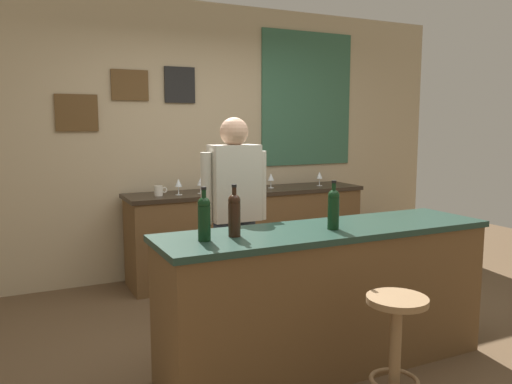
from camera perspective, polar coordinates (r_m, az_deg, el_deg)
The scene contains 15 objects.
ground_plane at distance 3.88m, azimuth 4.31°, elevation -16.28°, with size 10.00×10.00×0.00m, color brown.
back_wall at distance 5.41m, azimuth -6.12°, elevation 5.95°, with size 6.00×0.09×2.80m.
bar_counter at distance 3.40m, azimuth 7.85°, elevation -11.53°, with size 2.21×0.60×0.92m.
side_counter at distance 5.32m, azimuth -0.88°, elevation -4.54°, with size 2.50×0.56×0.90m.
bartender at distance 3.80m, azimuth -2.41°, elevation -2.03°, with size 0.52×0.21×1.62m.
bar_stool at distance 2.88m, azimuth 15.32°, elevation -15.34°, with size 0.32×0.32×0.68m.
wine_bottle_a at distance 2.87m, azimuth -5.80°, elevation -2.78°, with size 0.07×0.07×0.31m.
wine_bottle_b at distance 2.97m, azimuth -2.43°, elevation -2.40°, with size 0.07×0.07×0.31m.
wine_bottle_c at distance 3.21m, azimuth 8.68°, elevation -1.73°, with size 0.07×0.07×0.31m.
wine_glass_a at distance 4.90m, azimuth -8.64°, elevation 0.96°, with size 0.07×0.07×0.16m.
wine_glass_b at distance 4.97m, azimuth -6.21°, elevation 1.09°, with size 0.07×0.07×0.16m.
wine_glass_c at distance 5.12m, azimuth -5.40°, elevation 1.29°, with size 0.07×0.07×0.16m.
wine_glass_d at distance 5.38m, azimuth 1.68°, elevation 1.62°, with size 0.07×0.07×0.16m.
wine_glass_e at distance 5.61m, azimuth 7.09°, elevation 1.82°, with size 0.07×0.07×0.16m.
coffee_mug at distance 4.88m, azimuth -10.78°, elevation 0.14°, with size 0.13×0.08×0.09m.
Camera 1 is at (-1.80, -3.06, 1.57)m, focal length 35.88 mm.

